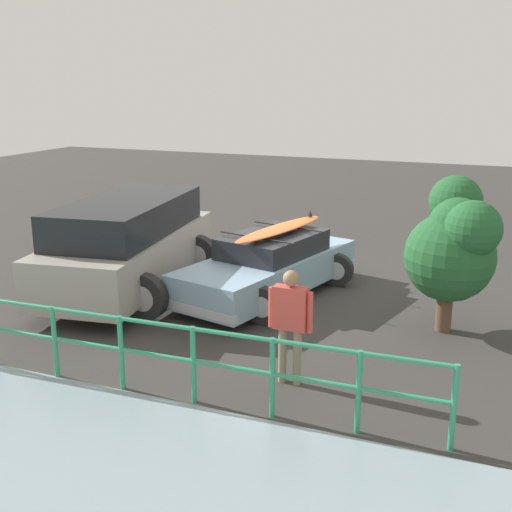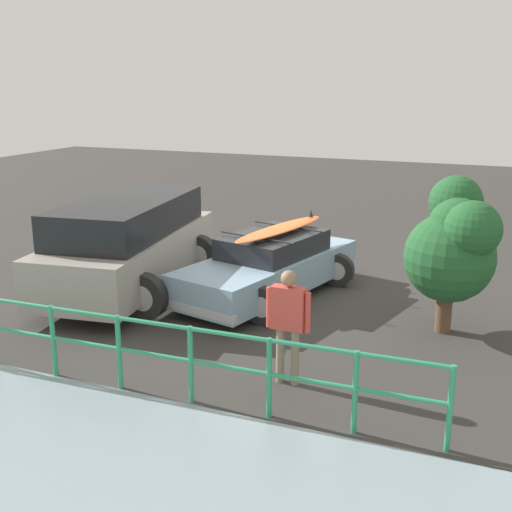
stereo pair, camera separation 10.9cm
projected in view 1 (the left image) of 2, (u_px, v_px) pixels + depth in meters
name	position (u px, v px, depth m)	size (l,w,h in m)	color
ground_plane	(276.00, 289.00, 12.96)	(44.00, 44.00, 0.02)	#383533
parking_stripe	(207.00, 287.00, 13.05)	(4.28, 0.12, 0.00)	silver
sedan_car	(269.00, 266.00, 12.44)	(2.86, 4.52, 1.49)	#8CADC6
suv_car	(129.00, 244.00, 12.62)	(3.13, 5.13, 1.85)	#9E998E
person_bystander	(290.00, 317.00, 8.68)	(0.64, 0.22, 1.63)	gray
railing_fence	(156.00, 348.00, 8.41)	(7.60, 0.29, 1.05)	#2D9366
bush_near_left	(453.00, 246.00, 10.46)	(1.53, 1.74, 2.55)	brown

